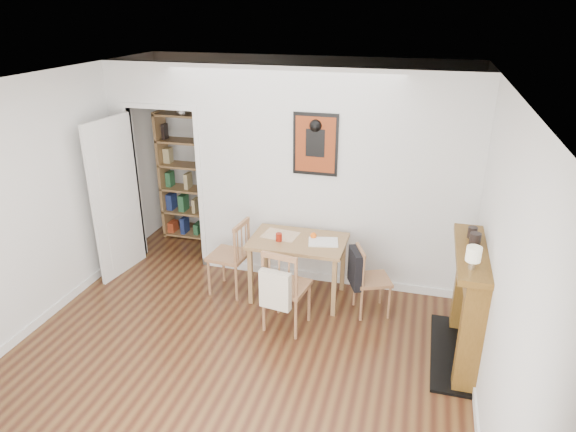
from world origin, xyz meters
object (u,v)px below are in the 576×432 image
(chair_left, at_px, (229,256))
(dining_table, at_px, (298,247))
(red_glass, at_px, (279,237))
(bookshelf, at_px, (188,177))
(notebook, at_px, (323,242))
(ceramic_jar_a, at_px, (475,239))
(ceramic_jar_b, at_px, (472,232))
(chair_right, at_px, (371,279))
(fireplace, at_px, (470,302))
(orange_fruit, at_px, (313,236))
(chair_front, at_px, (286,287))
(mantel_lamp, at_px, (474,255))

(chair_left, bearing_deg, dining_table, 6.33)
(chair_left, distance_m, red_glass, 0.70)
(bookshelf, height_order, red_glass, bookshelf)
(notebook, bearing_deg, red_glass, -170.57)
(ceramic_jar_a, xyz_separation_m, ceramic_jar_b, (-0.01, 0.17, -0.01))
(chair_right, height_order, ceramic_jar_b, ceramic_jar_b)
(red_glass, bearing_deg, dining_table, 22.09)
(fireplace, bearing_deg, chair_left, 168.09)
(dining_table, relative_size, ceramic_jar_b, 9.83)
(orange_fruit, relative_size, ceramic_jar_b, 0.65)
(fireplace, bearing_deg, chair_front, 179.20)
(orange_fruit, bearing_deg, ceramic_jar_b, -15.45)
(ceramic_jar_a, bearing_deg, fireplace, -76.83)
(mantel_lamp, bearing_deg, dining_table, 150.03)
(orange_fruit, height_order, mantel_lamp, mantel_lamp)
(chair_left, xyz_separation_m, chair_front, (0.85, -0.54, 0.02))
(orange_fruit, relative_size, mantel_lamp, 0.36)
(bookshelf, relative_size, ceramic_jar_b, 16.83)
(bookshelf, bearing_deg, notebook, -29.03)
(orange_fruit, bearing_deg, chair_left, -170.14)
(chair_front, height_order, red_glass, chair_front)
(dining_table, bearing_deg, mantel_lamp, -29.97)
(bookshelf, bearing_deg, dining_table, -32.56)
(chair_front, xyz_separation_m, ceramic_jar_b, (1.77, 0.25, 0.73))
(mantel_lamp, bearing_deg, ceramic_jar_b, 86.86)
(bookshelf, bearing_deg, fireplace, -26.57)
(chair_front, distance_m, red_glass, 0.67)
(chair_right, height_order, notebook, chair_right)
(bookshelf, xyz_separation_m, mantel_lamp, (3.72, -2.27, 0.37))
(fireplace, relative_size, notebook, 3.81)
(dining_table, distance_m, chair_right, 0.90)
(red_glass, bearing_deg, notebook, 9.43)
(ceramic_jar_a, bearing_deg, bookshelf, 154.58)
(mantel_lamp, height_order, ceramic_jar_b, mantel_lamp)
(bookshelf, bearing_deg, orange_fruit, -28.90)
(dining_table, distance_m, ceramic_jar_a, 1.98)
(fireplace, xyz_separation_m, ceramic_jar_a, (-0.02, 0.11, 0.61))
(chair_left, relative_size, chair_right, 1.15)
(fireplace, distance_m, ceramic_jar_b, 0.66)
(chair_left, bearing_deg, bookshelf, 130.23)
(dining_table, distance_m, fireplace, 1.96)
(bookshelf, height_order, orange_fruit, bookshelf)
(ceramic_jar_a, bearing_deg, red_glass, 167.05)
(mantel_lamp, bearing_deg, chair_left, 160.25)
(bookshelf, bearing_deg, chair_front, -43.36)
(chair_right, distance_m, chair_front, 0.98)
(orange_fruit, distance_m, notebook, 0.16)
(fireplace, relative_size, ceramic_jar_b, 11.30)
(chair_front, xyz_separation_m, fireplace, (1.81, -0.03, 0.13))
(ceramic_jar_a, bearing_deg, orange_fruit, 159.30)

